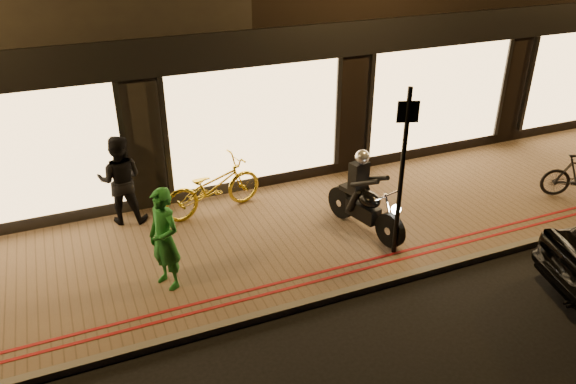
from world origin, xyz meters
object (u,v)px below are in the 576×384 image
object	(u,v)px
motorcycle	(364,201)
person_green	(165,239)
sign_post	(403,166)
bicycle_gold	(213,187)

from	to	relation	value
motorcycle	person_green	bearing A→B (deg)	170.27
sign_post	person_green	world-z (taller)	sign_post
bicycle_gold	motorcycle	bearing A→B (deg)	-138.46
motorcycle	sign_post	world-z (taller)	sign_post
bicycle_gold	person_green	xyz separation A→B (m)	(-1.34, -2.06, 0.31)
sign_post	bicycle_gold	world-z (taller)	sign_post
motorcycle	sign_post	size ratio (longest dim) A/B	0.64
sign_post	bicycle_gold	distance (m)	3.84
motorcycle	person_green	xyz separation A→B (m)	(-3.73, -0.28, 0.24)
motorcycle	person_green	size ratio (longest dim) A/B	1.12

